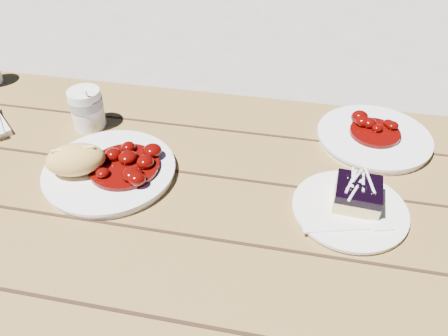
% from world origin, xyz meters
% --- Properties ---
extents(picnic_table, '(2.00, 1.55, 0.75)m').
position_xyz_m(picnic_table, '(0.00, -0.00, 0.59)').
color(picnic_table, brown).
rests_on(picnic_table, ground).
extents(main_plate, '(0.25, 0.25, 0.02)m').
position_xyz_m(main_plate, '(-0.03, 0.05, 0.76)').
color(main_plate, white).
rests_on(main_plate, picnic_table).
extents(goulash_stew, '(0.14, 0.14, 0.04)m').
position_xyz_m(goulash_stew, '(-0.00, 0.05, 0.79)').
color(goulash_stew, '#550503').
rests_on(goulash_stew, main_plate).
extents(bread_roll, '(0.13, 0.11, 0.06)m').
position_xyz_m(bread_roll, '(-0.09, 0.03, 0.79)').
color(bread_roll, '#E1B156').
rests_on(bread_roll, main_plate).
extents(dessert_plate, '(0.20, 0.20, 0.01)m').
position_xyz_m(dessert_plate, '(0.43, 0.03, 0.76)').
color(dessert_plate, white).
rests_on(dessert_plate, picnic_table).
extents(blueberry_cake, '(0.09, 0.09, 0.05)m').
position_xyz_m(blueberry_cake, '(0.44, 0.05, 0.78)').
color(blueberry_cake, '#ECD481').
rests_on(blueberry_cake, dessert_plate).
extents(fork_dessert, '(0.16, 0.07, 0.00)m').
position_xyz_m(fork_dessert, '(0.41, -0.02, 0.76)').
color(fork_dessert, white).
rests_on(fork_dessert, dessert_plate).
extents(coffee_cup, '(0.07, 0.07, 0.09)m').
position_xyz_m(coffee_cup, '(-0.15, 0.20, 0.79)').
color(coffee_cup, white).
rests_on(coffee_cup, picnic_table).
extents(second_plate, '(0.24, 0.24, 0.02)m').
position_xyz_m(second_plate, '(0.49, 0.27, 0.76)').
color(second_plate, white).
rests_on(second_plate, picnic_table).
extents(second_stew, '(0.11, 0.11, 0.04)m').
position_xyz_m(second_stew, '(0.49, 0.27, 0.79)').
color(second_stew, '#550503').
rests_on(second_stew, second_plate).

